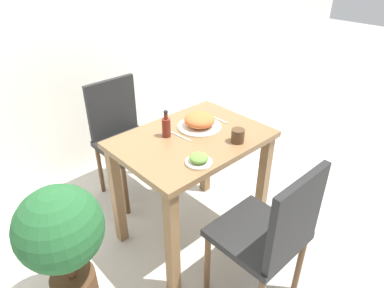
# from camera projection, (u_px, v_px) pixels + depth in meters

# --- Properties ---
(ground_plane) EXTENTS (16.00, 16.00, 0.00)m
(ground_plane) POSITION_uv_depth(u_px,v_px,m) (192.00, 230.00, 2.42)
(ground_plane) COLOR #B7B2A8
(wall_back) EXTENTS (8.00, 0.05, 2.60)m
(wall_back) POSITION_uv_depth(u_px,v_px,m) (76.00, 13.00, 2.57)
(wall_back) COLOR white
(wall_back) RESTS_ON ground_plane
(dining_table) EXTENTS (0.90, 0.65, 0.76)m
(dining_table) POSITION_uv_depth(u_px,v_px,m) (192.00, 157.00, 2.11)
(dining_table) COLOR olive
(dining_table) RESTS_ON ground_plane
(chair_near) EXTENTS (0.42, 0.42, 0.90)m
(chair_near) POSITION_uv_depth(u_px,v_px,m) (271.00, 232.00, 1.70)
(chair_near) COLOR black
(chair_near) RESTS_ON ground_plane
(chair_far) EXTENTS (0.42, 0.42, 0.90)m
(chair_far) POSITION_uv_depth(u_px,v_px,m) (123.00, 133.00, 2.59)
(chair_far) COLOR black
(chair_far) RESTS_ON ground_plane
(food_plate) EXTENTS (0.27, 0.27, 0.09)m
(food_plate) POSITION_uv_depth(u_px,v_px,m) (200.00, 121.00, 2.12)
(food_plate) COLOR beige
(food_plate) RESTS_ON dining_table
(side_plate) EXTENTS (0.14, 0.14, 0.06)m
(side_plate) POSITION_uv_depth(u_px,v_px,m) (199.00, 159.00, 1.78)
(side_plate) COLOR beige
(side_plate) RESTS_ON dining_table
(drink_cup) EXTENTS (0.08, 0.08, 0.08)m
(drink_cup) POSITION_uv_depth(u_px,v_px,m) (238.00, 136.00, 1.97)
(drink_cup) COLOR #4C331E
(drink_cup) RESTS_ON dining_table
(sauce_bottle) EXTENTS (0.05, 0.05, 0.17)m
(sauce_bottle) POSITION_uv_depth(u_px,v_px,m) (166.00, 126.00, 2.01)
(sauce_bottle) COLOR maroon
(sauce_bottle) RESTS_ON dining_table
(fork_utensil) EXTENTS (0.02, 0.18, 0.00)m
(fork_utensil) POSITION_uv_depth(u_px,v_px,m) (179.00, 136.00, 2.04)
(fork_utensil) COLOR silver
(fork_utensil) RESTS_ON dining_table
(spoon_utensil) EXTENTS (0.01, 0.17, 0.00)m
(spoon_utensil) POSITION_uv_depth(u_px,v_px,m) (218.00, 119.00, 2.24)
(spoon_utensil) COLOR silver
(spoon_utensil) RESTS_ON dining_table
(potted_plant_left) EXTENTS (0.42, 0.42, 0.82)m
(potted_plant_left) POSITION_uv_depth(u_px,v_px,m) (63.00, 240.00, 1.64)
(potted_plant_left) COLOR #51331E
(potted_plant_left) RESTS_ON ground_plane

